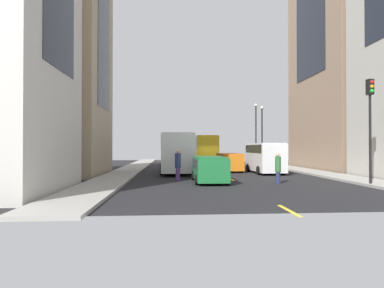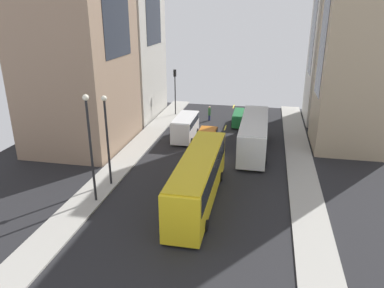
{
  "view_description": "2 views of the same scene",
  "coord_description": "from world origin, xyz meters",
  "px_view_note": "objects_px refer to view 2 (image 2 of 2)",
  "views": [
    {
      "loc": [
        -4.12,
        -31.45,
        2.24
      ],
      "look_at": [
        -1.77,
        4.06,
        2.61
      ],
      "focal_mm": 28.41,
      "sensor_mm": 36.0,
      "label": 1
    },
    {
      "loc": [
        -4.59,
        31.86,
        13.7
      ],
      "look_at": [
        1.68,
        1.42,
        2.13
      ],
      "focal_mm": 34.3,
      "sensor_mm": 36.0,
      "label": 2
    }
  ],
  "objects_px": {
    "car_orange_1": "(206,138)",
    "pedestrian_waiting_curb": "(257,118)",
    "delivery_van_white": "(185,126)",
    "traffic_light_near_corner": "(175,84)",
    "car_green_0": "(241,117)",
    "streetcar_yellow": "(198,175)",
    "pedestrian_crossing_near": "(209,113)",
    "city_bus_white": "(254,132)"
  },
  "relations": [
    {
      "from": "car_orange_1",
      "to": "pedestrian_waiting_curb",
      "type": "relative_size",
      "value": 2.12
    },
    {
      "from": "delivery_van_white",
      "to": "traffic_light_near_corner",
      "type": "xyz_separation_m",
      "value": [
        3.39,
        -9.06,
        2.81
      ]
    },
    {
      "from": "delivery_van_white",
      "to": "pedestrian_waiting_curb",
      "type": "relative_size",
      "value": 2.6
    },
    {
      "from": "car_green_0",
      "to": "delivery_van_white",
      "type": "bearing_deg",
      "value": 49.26
    },
    {
      "from": "streetcar_yellow",
      "to": "pedestrian_waiting_curb",
      "type": "distance_m",
      "value": 19.68
    },
    {
      "from": "delivery_van_white",
      "to": "pedestrian_waiting_curb",
      "type": "xyz_separation_m",
      "value": [
        -7.62,
        -5.86,
        -0.4
      ]
    },
    {
      "from": "pedestrian_waiting_curb",
      "to": "car_green_0",
      "type": "bearing_deg",
      "value": -24.5
    },
    {
      "from": "car_green_0",
      "to": "streetcar_yellow",
      "type": "bearing_deg",
      "value": 85.41
    },
    {
      "from": "pedestrian_waiting_curb",
      "to": "traffic_light_near_corner",
      "type": "bearing_deg",
      "value": -22.62
    },
    {
      "from": "delivery_van_white",
      "to": "pedestrian_waiting_curb",
      "type": "bearing_deg",
      "value": -142.47
    },
    {
      "from": "car_green_0",
      "to": "pedestrian_waiting_curb",
      "type": "height_order",
      "value": "pedestrian_waiting_curb"
    },
    {
      "from": "delivery_van_white",
      "to": "pedestrian_crossing_near",
      "type": "height_order",
      "value": "delivery_van_white"
    },
    {
      "from": "traffic_light_near_corner",
      "to": "car_green_0",
      "type": "bearing_deg",
      "value": 164.2
    },
    {
      "from": "streetcar_yellow",
      "to": "pedestrian_crossing_near",
      "type": "height_order",
      "value": "streetcar_yellow"
    },
    {
      "from": "streetcar_yellow",
      "to": "delivery_van_white",
      "type": "relative_size",
      "value": 2.23
    },
    {
      "from": "car_green_0",
      "to": "traffic_light_near_corner",
      "type": "height_order",
      "value": "traffic_light_near_corner"
    },
    {
      "from": "streetcar_yellow",
      "to": "car_orange_1",
      "type": "height_order",
      "value": "streetcar_yellow"
    },
    {
      "from": "pedestrian_crossing_near",
      "to": "pedestrian_waiting_curb",
      "type": "relative_size",
      "value": 0.91
    },
    {
      "from": "city_bus_white",
      "to": "delivery_van_white",
      "type": "xyz_separation_m",
      "value": [
        7.54,
        -2.14,
        -0.49
      ]
    },
    {
      "from": "car_green_0",
      "to": "pedestrian_crossing_near",
      "type": "distance_m",
      "value": 4.24
    },
    {
      "from": "delivery_van_white",
      "to": "pedestrian_crossing_near",
      "type": "relative_size",
      "value": 2.85
    },
    {
      "from": "pedestrian_crossing_near",
      "to": "car_green_0",
      "type": "bearing_deg",
      "value": -53.86
    },
    {
      "from": "pedestrian_waiting_curb",
      "to": "pedestrian_crossing_near",
      "type": "bearing_deg",
      "value": -21.55
    },
    {
      "from": "car_orange_1",
      "to": "pedestrian_crossing_near",
      "type": "xyz_separation_m",
      "value": [
        1.19,
        -9.64,
        0.03
      ]
    },
    {
      "from": "delivery_van_white",
      "to": "traffic_light_near_corner",
      "type": "bearing_deg",
      "value": -69.46
    },
    {
      "from": "pedestrian_crossing_near",
      "to": "traffic_light_near_corner",
      "type": "distance_m",
      "value": 6.1
    },
    {
      "from": "streetcar_yellow",
      "to": "traffic_light_near_corner",
      "type": "xyz_separation_m",
      "value": [
        7.4,
        -22.52,
        2.2
      ]
    },
    {
      "from": "city_bus_white",
      "to": "pedestrian_crossing_near",
      "type": "xyz_separation_m",
      "value": [
        6.05,
        -9.66,
        -0.99
      ]
    },
    {
      "from": "streetcar_yellow",
      "to": "city_bus_white",
      "type": "bearing_deg",
      "value": -107.36
    },
    {
      "from": "car_green_0",
      "to": "pedestrian_waiting_curb",
      "type": "distance_m",
      "value": 2.12
    },
    {
      "from": "streetcar_yellow",
      "to": "delivery_van_white",
      "type": "height_order",
      "value": "streetcar_yellow"
    },
    {
      "from": "car_green_0",
      "to": "car_orange_1",
      "type": "distance_m",
      "value": 9.12
    },
    {
      "from": "pedestrian_crossing_near",
      "to": "city_bus_white",
      "type": "bearing_deg",
      "value": -98.11
    },
    {
      "from": "streetcar_yellow",
      "to": "traffic_light_near_corner",
      "type": "relative_size",
      "value": 2.03
    },
    {
      "from": "delivery_van_white",
      "to": "car_green_0",
      "type": "bearing_deg",
      "value": -130.74
    },
    {
      "from": "city_bus_white",
      "to": "car_orange_1",
      "type": "height_order",
      "value": "city_bus_white"
    },
    {
      "from": "car_green_0",
      "to": "pedestrian_waiting_curb",
      "type": "xyz_separation_m",
      "value": [
        -2.01,
        0.66,
        0.15
      ]
    },
    {
      "from": "streetcar_yellow",
      "to": "pedestrian_crossing_near",
      "type": "distance_m",
      "value": 21.16
    },
    {
      "from": "city_bus_white",
      "to": "traffic_light_near_corner",
      "type": "height_order",
      "value": "traffic_light_near_corner"
    },
    {
      "from": "streetcar_yellow",
      "to": "car_green_0",
      "type": "xyz_separation_m",
      "value": [
        -1.6,
        -19.97,
        -1.16
      ]
    },
    {
      "from": "streetcar_yellow",
      "to": "car_orange_1",
      "type": "xyz_separation_m",
      "value": [
        1.32,
        -11.34,
        -1.14
      ]
    },
    {
      "from": "pedestrian_waiting_curb",
      "to": "traffic_light_near_corner",
      "type": "distance_m",
      "value": 11.92
    }
  ]
}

